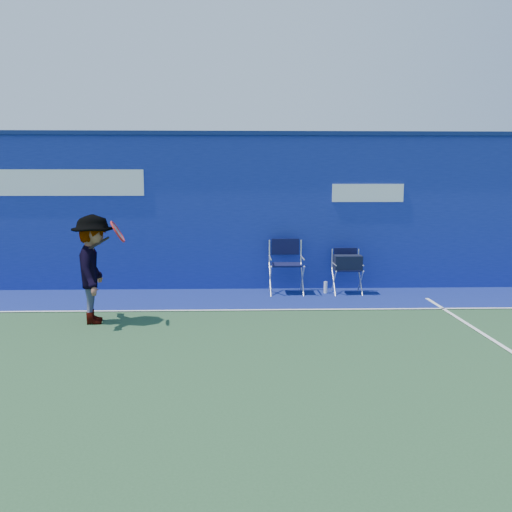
{
  "coord_description": "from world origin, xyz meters",
  "views": [
    {
      "loc": [
        1.09,
        -5.57,
        2.14
      ],
      "look_at": [
        1.34,
        2.6,
        1.0
      ],
      "focal_mm": 38.0,
      "sensor_mm": 36.0,
      "label": 1
    }
  ],
  "objects_px": {
    "water_bottle": "(326,288)",
    "tennis_player": "(94,269)",
    "directors_chair_right": "(347,275)",
    "directors_chair_left": "(286,277)"
  },
  "relations": [
    {
      "from": "water_bottle",
      "to": "tennis_player",
      "type": "bearing_deg",
      "value": -152.32
    },
    {
      "from": "directors_chair_right",
      "to": "water_bottle",
      "type": "bearing_deg",
      "value": 175.68
    },
    {
      "from": "directors_chair_right",
      "to": "water_bottle",
      "type": "distance_m",
      "value": 0.47
    },
    {
      "from": "tennis_player",
      "to": "directors_chair_right",
      "type": "bearing_deg",
      "value": 25.05
    },
    {
      "from": "water_bottle",
      "to": "tennis_player",
      "type": "xyz_separation_m",
      "value": [
        -3.83,
        -2.01,
        0.71
      ]
    },
    {
      "from": "directors_chair_left",
      "to": "directors_chair_right",
      "type": "xyz_separation_m",
      "value": [
        1.16,
        -0.06,
        0.03
      ]
    },
    {
      "from": "water_bottle",
      "to": "tennis_player",
      "type": "height_order",
      "value": "tennis_player"
    },
    {
      "from": "water_bottle",
      "to": "directors_chair_right",
      "type": "bearing_deg",
      "value": -4.32
    },
    {
      "from": "directors_chair_left",
      "to": "tennis_player",
      "type": "relative_size",
      "value": 0.62
    },
    {
      "from": "directors_chair_left",
      "to": "tennis_player",
      "type": "bearing_deg",
      "value": -146.45
    }
  ]
}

